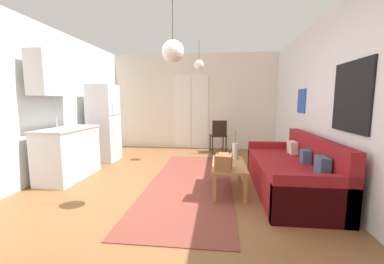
{
  "coord_description": "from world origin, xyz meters",
  "views": [
    {
      "loc": [
        0.71,
        -3.32,
        1.38
      ],
      "look_at": [
        0.18,
        1.5,
        0.74
      ],
      "focal_mm": 22.45,
      "sensor_mm": 36.0,
      "label": 1
    }
  ],
  "objects_px": {
    "coffee_table": "(229,167)",
    "bamboo_vase": "(235,151)",
    "handbag": "(224,162)",
    "accent_chair": "(218,134)",
    "pendant_lamp_near": "(173,51)",
    "couch": "(293,174)",
    "refrigerator": "(104,123)",
    "pendant_lamp_far": "(199,65)"
  },
  "relations": [
    {
      "from": "couch",
      "to": "accent_chair",
      "type": "height_order",
      "value": "accent_chair"
    },
    {
      "from": "accent_chair",
      "to": "pendant_lamp_near",
      "type": "relative_size",
      "value": 1.02
    },
    {
      "from": "accent_chair",
      "to": "pendant_lamp_near",
      "type": "bearing_deg",
      "value": 68.31
    },
    {
      "from": "couch",
      "to": "refrigerator",
      "type": "height_order",
      "value": "refrigerator"
    },
    {
      "from": "accent_chair",
      "to": "pendant_lamp_far",
      "type": "bearing_deg",
      "value": 49.19
    },
    {
      "from": "couch",
      "to": "accent_chair",
      "type": "relative_size",
      "value": 2.5
    },
    {
      "from": "accent_chair",
      "to": "pendant_lamp_near",
      "type": "distance_m",
      "value": 3.66
    },
    {
      "from": "bamboo_vase",
      "to": "coffee_table",
      "type": "bearing_deg",
      "value": -110.35
    },
    {
      "from": "bamboo_vase",
      "to": "pendant_lamp_near",
      "type": "bearing_deg",
      "value": -132.63
    },
    {
      "from": "coffee_table",
      "to": "bamboo_vase",
      "type": "height_order",
      "value": "bamboo_vase"
    },
    {
      "from": "couch",
      "to": "bamboo_vase",
      "type": "bearing_deg",
      "value": 164.53
    },
    {
      "from": "bamboo_vase",
      "to": "refrigerator",
      "type": "bearing_deg",
      "value": 155.82
    },
    {
      "from": "pendant_lamp_near",
      "to": "pendant_lamp_far",
      "type": "bearing_deg",
      "value": 87.34
    },
    {
      "from": "handbag",
      "to": "pendant_lamp_near",
      "type": "xyz_separation_m",
      "value": [
        -0.64,
        -0.27,
        1.43
      ]
    },
    {
      "from": "coffee_table",
      "to": "handbag",
      "type": "bearing_deg",
      "value": -104.11
    },
    {
      "from": "bamboo_vase",
      "to": "pendant_lamp_far",
      "type": "bearing_deg",
      "value": 114.91
    },
    {
      "from": "refrigerator",
      "to": "accent_chair",
      "type": "height_order",
      "value": "refrigerator"
    },
    {
      "from": "handbag",
      "to": "accent_chair",
      "type": "xyz_separation_m",
      "value": [
        -0.07,
        3.03,
        -0.05
      ]
    },
    {
      "from": "bamboo_vase",
      "to": "refrigerator",
      "type": "relative_size",
      "value": 0.27
    },
    {
      "from": "handbag",
      "to": "refrigerator",
      "type": "xyz_separation_m",
      "value": [
        -2.67,
        1.94,
        0.32
      ]
    },
    {
      "from": "bamboo_vase",
      "to": "pendant_lamp_far",
      "type": "distance_m",
      "value": 2.35
    },
    {
      "from": "refrigerator",
      "to": "pendant_lamp_near",
      "type": "height_order",
      "value": "pendant_lamp_near"
    },
    {
      "from": "coffee_table",
      "to": "pendant_lamp_near",
      "type": "relative_size",
      "value": 1.14
    },
    {
      "from": "handbag",
      "to": "pendant_lamp_far",
      "type": "relative_size",
      "value": 0.51
    },
    {
      "from": "accent_chair",
      "to": "pendant_lamp_near",
      "type": "xyz_separation_m",
      "value": [
        -0.57,
        -3.3,
        1.47
      ]
    },
    {
      "from": "bamboo_vase",
      "to": "pendant_lamp_far",
      "type": "xyz_separation_m",
      "value": [
        -0.73,
        1.56,
        1.6
      ]
    },
    {
      "from": "couch",
      "to": "accent_chair",
      "type": "xyz_separation_m",
      "value": [
        -1.12,
        2.62,
        0.22
      ]
    },
    {
      "from": "coffee_table",
      "to": "bamboo_vase",
      "type": "relative_size",
      "value": 2.06
    },
    {
      "from": "bamboo_vase",
      "to": "pendant_lamp_near",
      "type": "xyz_separation_m",
      "value": [
        -0.84,
        -0.91,
        1.41
      ]
    },
    {
      "from": "coffee_table",
      "to": "bamboo_vase",
      "type": "distance_m",
      "value": 0.38
    },
    {
      "from": "handbag",
      "to": "accent_chair",
      "type": "height_order",
      "value": "accent_chair"
    },
    {
      "from": "pendant_lamp_far",
      "to": "bamboo_vase",
      "type": "bearing_deg",
      "value": -65.09
    },
    {
      "from": "refrigerator",
      "to": "pendant_lamp_near",
      "type": "bearing_deg",
      "value": -47.36
    },
    {
      "from": "refrigerator",
      "to": "handbag",
      "type": "bearing_deg",
      "value": -35.95
    },
    {
      "from": "bamboo_vase",
      "to": "pendant_lamp_near",
      "type": "distance_m",
      "value": 1.88
    },
    {
      "from": "handbag",
      "to": "pendant_lamp_near",
      "type": "relative_size",
      "value": 0.38
    },
    {
      "from": "couch",
      "to": "pendant_lamp_near",
      "type": "bearing_deg",
      "value": -158.15
    },
    {
      "from": "bamboo_vase",
      "to": "accent_chair",
      "type": "xyz_separation_m",
      "value": [
        -0.27,
        2.39,
        -0.06
      ]
    },
    {
      "from": "handbag",
      "to": "accent_chair",
      "type": "distance_m",
      "value": 3.03
    },
    {
      "from": "coffee_table",
      "to": "refrigerator",
      "type": "distance_m",
      "value": 3.22
    },
    {
      "from": "refrigerator",
      "to": "bamboo_vase",
      "type": "bearing_deg",
      "value": -24.18
    },
    {
      "from": "bamboo_vase",
      "to": "handbag",
      "type": "xyz_separation_m",
      "value": [
        -0.2,
        -0.65,
        -0.02
      ]
    }
  ]
}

